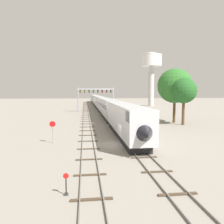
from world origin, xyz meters
The scene contains 10 objects.
ground_plane centered at (0.00, 0.00, 0.00)m, with size 400.00×400.00×0.00m, color gray.
track_main centered at (2.00, 60.00, 0.07)m, with size 2.60×200.00×0.16m.
track_near centered at (-3.50, 40.00, 0.07)m, with size 2.60×160.00×0.16m.
passenger_train centered at (2.00, 61.98, 2.61)m, with size 3.04×136.28×4.80m.
signal_gantry centered at (-0.25, 45.28, 6.05)m, with size 12.10×0.49×8.14m.
water_tower centered at (27.22, 73.42, 19.55)m, with size 9.34×9.34×25.13m.
switch_stand centered at (-5.10, -13.14, 0.52)m, with size 0.36×0.24×1.46m.
stop_sign centered at (-8.00, 1.62, 1.87)m, with size 0.76×0.08×2.88m.
trackside_tree_left centered at (15.26, 18.02, 7.87)m, with size 7.35×7.35×11.57m.
trackside_tree_mid centered at (15.72, 14.63, 6.82)m, with size 5.05×5.05×9.40m.
Camera 1 is at (-3.86, -26.87, 6.59)m, focal length 35.12 mm.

